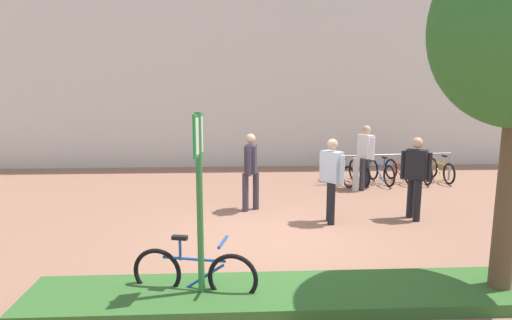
% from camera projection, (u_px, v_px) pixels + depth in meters
% --- Properties ---
extents(ground_plane, '(60.00, 60.00, 0.00)m').
position_uv_depth(ground_plane, '(277.00, 237.00, 7.99)').
color(ground_plane, '#936651').
extents(building_facade, '(28.00, 1.20, 10.00)m').
position_uv_depth(building_facade, '(256.00, 18.00, 14.69)').
color(building_facade, silver).
rests_on(building_facade, ground).
extents(planter_strip, '(7.00, 1.10, 0.16)m').
position_uv_depth(planter_strip, '(299.00, 295.00, 5.62)').
color(planter_strip, '#336028').
rests_on(planter_strip, ground).
extents(parking_sign_post, '(0.10, 0.36, 2.44)m').
position_uv_depth(parking_sign_post, '(199.00, 181.00, 5.30)').
color(parking_sign_post, '#2D7238').
rests_on(parking_sign_post, ground).
extents(bike_at_sign, '(1.65, 0.51, 0.86)m').
position_uv_depth(bike_at_sign, '(195.00, 274.00, 5.61)').
color(bike_at_sign, black).
rests_on(bike_at_sign, ground).
extents(bike_rack_cluster, '(3.74, 1.81, 0.83)m').
position_uv_depth(bike_rack_cluster, '(391.00, 171.00, 12.43)').
color(bike_rack_cluster, '#99999E').
rests_on(bike_rack_cluster, ground).
extents(bollard_steel, '(0.16, 0.16, 0.90)m').
position_uv_depth(bollard_steel, '(356.00, 175.00, 11.37)').
color(bollard_steel, '#ADADB2').
rests_on(bollard_steel, ground).
extents(person_suited_navy, '(0.52, 0.43, 1.72)m').
position_uv_depth(person_suited_navy, '(416.00, 173.00, 8.90)').
color(person_suited_navy, black).
rests_on(person_suited_navy, ground).
extents(person_casual_tan, '(0.44, 0.50, 1.72)m').
position_uv_depth(person_casual_tan, '(332.00, 175.00, 8.68)').
color(person_casual_tan, black).
rests_on(person_casual_tan, ground).
extents(person_suited_dark, '(0.38, 0.60, 1.72)m').
position_uv_depth(person_suited_dark, '(251.00, 167.00, 9.56)').
color(person_suited_dark, '#383342').
rests_on(person_suited_dark, ground).
extents(person_shirt_blue, '(0.39, 0.55, 1.72)m').
position_uv_depth(person_shirt_blue, '(366.00, 153.00, 11.52)').
color(person_shirt_blue, '#2D2D38').
rests_on(person_shirt_blue, ground).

